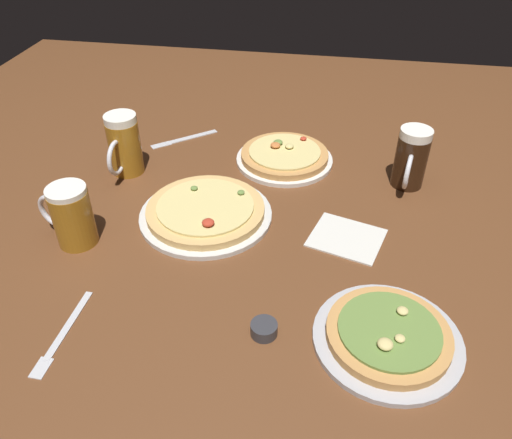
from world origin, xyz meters
The scene contains 11 objects.
ground_plane centered at (0.00, 0.00, -0.01)m, with size 2.40×2.40×0.03m, color brown.
pizza_plate_near centered at (0.30, -0.30, 0.02)m, with size 0.27×0.27×0.05m.
pizza_plate_far centered at (0.03, 0.31, 0.02)m, with size 0.27×0.27×0.05m.
pizza_plate_side centered at (-0.13, 0.01, 0.02)m, with size 0.32×0.32×0.05m.
beer_mug_dark centered at (0.36, 0.24, 0.08)m, with size 0.08×0.14×0.16m.
beer_mug_amber centered at (-0.39, -0.12, 0.07)m, with size 0.14×0.09×0.15m.
beer_mug_pale centered at (-0.39, 0.18, 0.08)m, with size 0.09×0.15×0.17m.
ramekin_sauce centered at (0.07, -0.32, 0.01)m, with size 0.05×0.05×0.03m, color #333338.
napkin_folded centered at (0.21, -0.01, 0.00)m, with size 0.16×0.14×0.01m, color silver.
fork_left centered at (-0.30, -0.38, 0.00)m, with size 0.03×0.21×0.01m.
knife_right centered at (-0.29, 0.39, 0.00)m, with size 0.18×0.15×0.01m.
Camera 1 is at (0.16, -0.92, 0.74)m, focal length 35.18 mm.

